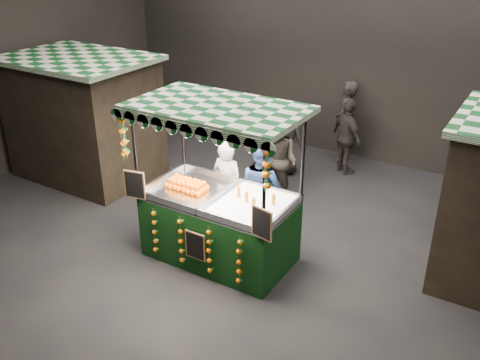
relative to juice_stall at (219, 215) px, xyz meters
The scene contains 11 objects.
ground 0.87m from the juice_stall, 70.03° to the left, with size 12.00×12.00×0.00m, color black.
market_hall 2.59m from the juice_stall, 70.03° to the left, with size 12.10×10.10×5.05m.
neighbour_stall_left 4.51m from the juice_stall, 163.08° to the left, with size 3.00×2.20×2.60m.
juice_stall is the anchor object (origin of this frame).
vendor_grey 0.88m from the juice_stall, 112.88° to the left, with size 0.67×0.47×1.75m.
vendor_blue 1.12m from the juice_stall, 81.24° to the left, with size 1.00×0.88×1.73m.
shopper_0 2.47m from the juice_stall, 99.87° to the left, with size 0.75×0.55×1.87m.
shopper_1 2.22m from the juice_stall, 92.70° to the left, with size 0.95×0.79×1.78m.
shopper_2 4.31m from the juice_stall, 83.17° to the left, with size 1.03×0.90×1.67m.
shopper_4 3.68m from the juice_stall, 99.80° to the left, with size 0.79×0.53×1.57m.
shopper_6 4.91m from the juice_stall, 87.40° to the left, with size 0.48×0.71×1.90m.
Camera 1 is at (3.98, -6.35, 4.95)m, focal length 39.27 mm.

